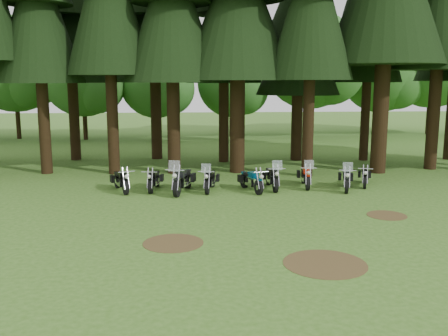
{
  "coord_description": "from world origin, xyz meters",
  "views": [
    {
      "loc": [
        -2.57,
        -16.16,
        4.71
      ],
      "look_at": [
        -0.96,
        5.0,
        1.0
      ],
      "focal_mm": 40.0,
      "sensor_mm": 36.0,
      "label": 1
    }
  ],
  "objects_px": {
    "motorcycle_0": "(121,181)",
    "motorcycle_3": "(210,180)",
    "motorcycle_8": "(365,177)",
    "motorcycle_2": "(182,180)",
    "motorcycle_1": "(154,181)",
    "motorcycle_6": "(306,177)",
    "motorcycle_5": "(272,178)",
    "motorcycle_4": "(251,181)",
    "motorcycle_7": "(346,179)"
  },
  "relations": [
    {
      "from": "motorcycle_8",
      "to": "motorcycle_1",
      "type": "bearing_deg",
      "value": -159.55
    },
    {
      "from": "motorcycle_0",
      "to": "motorcycle_7",
      "type": "height_order",
      "value": "motorcycle_7"
    },
    {
      "from": "motorcycle_0",
      "to": "motorcycle_2",
      "type": "xyz_separation_m",
      "value": [
        2.64,
        -0.45,
        0.08
      ]
    },
    {
      "from": "motorcycle_6",
      "to": "motorcycle_7",
      "type": "xyz_separation_m",
      "value": [
        1.62,
        -0.75,
        0.0
      ]
    },
    {
      "from": "motorcycle_2",
      "to": "motorcycle_4",
      "type": "height_order",
      "value": "motorcycle_2"
    },
    {
      "from": "motorcycle_3",
      "to": "motorcycle_4",
      "type": "relative_size",
      "value": 1.05
    },
    {
      "from": "motorcycle_0",
      "to": "motorcycle_3",
      "type": "height_order",
      "value": "motorcycle_3"
    },
    {
      "from": "motorcycle_6",
      "to": "motorcycle_8",
      "type": "distance_m",
      "value": 2.75
    },
    {
      "from": "motorcycle_5",
      "to": "motorcycle_6",
      "type": "distance_m",
      "value": 1.61
    },
    {
      "from": "motorcycle_7",
      "to": "motorcycle_8",
      "type": "height_order",
      "value": "motorcycle_7"
    },
    {
      "from": "motorcycle_0",
      "to": "motorcycle_4",
      "type": "distance_m",
      "value": 5.62
    },
    {
      "from": "motorcycle_1",
      "to": "motorcycle_3",
      "type": "height_order",
      "value": "motorcycle_3"
    },
    {
      "from": "motorcycle_3",
      "to": "motorcycle_7",
      "type": "bearing_deg",
      "value": 9.39
    },
    {
      "from": "motorcycle_3",
      "to": "motorcycle_7",
      "type": "relative_size",
      "value": 0.99
    },
    {
      "from": "motorcycle_1",
      "to": "motorcycle_3",
      "type": "relative_size",
      "value": 0.94
    },
    {
      "from": "motorcycle_0",
      "to": "motorcycle_1",
      "type": "distance_m",
      "value": 1.41
    },
    {
      "from": "motorcycle_1",
      "to": "motorcycle_5",
      "type": "relative_size",
      "value": 0.89
    },
    {
      "from": "motorcycle_0",
      "to": "motorcycle_5",
      "type": "xyz_separation_m",
      "value": [
        6.59,
        0.04,
        0.04
      ]
    },
    {
      "from": "motorcycle_4",
      "to": "motorcycle_8",
      "type": "bearing_deg",
      "value": -9.06
    },
    {
      "from": "motorcycle_0",
      "to": "motorcycle_8",
      "type": "xyz_separation_m",
      "value": [
        10.92,
        0.38,
        -0.04
      ]
    },
    {
      "from": "motorcycle_5",
      "to": "motorcycle_7",
      "type": "relative_size",
      "value": 1.04
    },
    {
      "from": "motorcycle_2",
      "to": "motorcycle_5",
      "type": "bearing_deg",
      "value": 22.49
    },
    {
      "from": "motorcycle_5",
      "to": "motorcycle_4",
      "type": "bearing_deg",
      "value": -157.18
    },
    {
      "from": "motorcycle_7",
      "to": "motorcycle_3",
      "type": "bearing_deg",
      "value": -166.76
    },
    {
      "from": "motorcycle_1",
      "to": "motorcycle_6",
      "type": "xyz_separation_m",
      "value": [
        6.77,
        0.19,
        0.04
      ]
    },
    {
      "from": "motorcycle_3",
      "to": "motorcycle_8",
      "type": "bearing_deg",
      "value": 16.21
    },
    {
      "from": "motorcycle_5",
      "to": "motorcycle_8",
      "type": "xyz_separation_m",
      "value": [
        4.33,
        0.34,
        -0.07
      ]
    },
    {
      "from": "motorcycle_1",
      "to": "motorcycle_5",
      "type": "xyz_separation_m",
      "value": [
        5.19,
        -0.1,
        0.06
      ]
    },
    {
      "from": "motorcycle_1",
      "to": "motorcycle_6",
      "type": "bearing_deg",
      "value": 9.56
    },
    {
      "from": "motorcycle_4",
      "to": "motorcycle_6",
      "type": "distance_m",
      "value": 2.67
    },
    {
      "from": "motorcycle_3",
      "to": "motorcycle_7",
      "type": "distance_m",
      "value": 5.96
    },
    {
      "from": "motorcycle_0",
      "to": "motorcycle_8",
      "type": "height_order",
      "value": "motorcycle_0"
    },
    {
      "from": "motorcycle_2",
      "to": "motorcycle_3",
      "type": "bearing_deg",
      "value": 28.96
    },
    {
      "from": "motorcycle_1",
      "to": "motorcycle_8",
      "type": "xyz_separation_m",
      "value": [
        9.52,
        0.24,
        -0.02
      ]
    },
    {
      "from": "motorcycle_4",
      "to": "motorcycle_5",
      "type": "bearing_deg",
      "value": 6.8
    },
    {
      "from": "motorcycle_3",
      "to": "motorcycle_6",
      "type": "height_order",
      "value": "motorcycle_6"
    },
    {
      "from": "motorcycle_0",
      "to": "motorcycle_1",
      "type": "xyz_separation_m",
      "value": [
        1.4,
        0.14,
        -0.02
      ]
    },
    {
      "from": "motorcycle_0",
      "to": "motorcycle_8",
      "type": "bearing_deg",
      "value": -18.86
    },
    {
      "from": "motorcycle_1",
      "to": "motorcycle_7",
      "type": "distance_m",
      "value": 8.41
    },
    {
      "from": "motorcycle_5",
      "to": "motorcycle_7",
      "type": "distance_m",
      "value": 3.24
    },
    {
      "from": "motorcycle_5",
      "to": "motorcycle_8",
      "type": "bearing_deg",
      "value": 3.06
    },
    {
      "from": "motorcycle_1",
      "to": "motorcycle_3",
      "type": "xyz_separation_m",
      "value": [
        2.43,
        -0.3,
        0.03
      ]
    },
    {
      "from": "motorcycle_0",
      "to": "motorcycle_3",
      "type": "xyz_separation_m",
      "value": [
        3.83,
        -0.16,
        0.01
      ]
    },
    {
      "from": "motorcycle_5",
      "to": "motorcycle_2",
      "type": "bearing_deg",
      "value": -174.38
    },
    {
      "from": "motorcycle_1",
      "to": "motorcycle_5",
      "type": "bearing_deg",
      "value": 6.84
    },
    {
      "from": "motorcycle_1",
      "to": "motorcycle_6",
      "type": "distance_m",
      "value": 6.78
    },
    {
      "from": "motorcycle_1",
      "to": "motorcycle_8",
      "type": "relative_size",
      "value": 1.07
    },
    {
      "from": "motorcycle_3",
      "to": "motorcycle_8",
      "type": "relative_size",
      "value": 1.14
    },
    {
      "from": "motorcycle_1",
      "to": "motorcycle_5",
      "type": "height_order",
      "value": "motorcycle_5"
    },
    {
      "from": "motorcycle_1",
      "to": "motorcycle_7",
      "type": "xyz_separation_m",
      "value": [
        8.39,
        -0.55,
        0.04
      ]
    }
  ]
}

